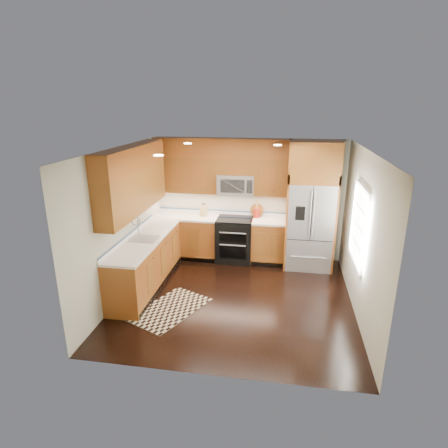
% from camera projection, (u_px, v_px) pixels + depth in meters
% --- Properties ---
extents(ground, '(4.00, 4.00, 0.00)m').
position_uv_depth(ground, '(235.00, 298.00, 6.61)').
color(ground, black).
rests_on(ground, ground).
extents(wall_back, '(4.00, 0.02, 2.60)m').
position_uv_depth(wall_back, '(249.00, 199.00, 8.08)').
color(wall_back, '#B4B7A4').
rests_on(wall_back, ground).
extents(wall_left, '(0.02, 4.00, 2.60)m').
position_uv_depth(wall_left, '(123.00, 222.00, 6.52)').
color(wall_left, '#B4B7A4').
rests_on(wall_left, ground).
extents(wall_right, '(0.02, 4.00, 2.60)m').
position_uv_depth(wall_right, '(362.00, 235.00, 5.89)').
color(wall_right, '#B4B7A4').
rests_on(wall_right, ground).
extents(window, '(0.04, 1.10, 1.30)m').
position_uv_depth(window, '(359.00, 225.00, 6.05)').
color(window, white).
rests_on(window, ground).
extents(base_cabinets, '(2.85, 3.00, 0.90)m').
position_uv_depth(base_cabinets, '(181.00, 251.00, 7.51)').
color(base_cabinets, '#92401C').
rests_on(base_cabinets, ground).
extents(countertop, '(2.86, 3.01, 0.04)m').
position_uv_depth(countertop, '(189.00, 227.00, 7.45)').
color(countertop, white).
rests_on(countertop, base_cabinets).
extents(upper_cabinets, '(2.85, 3.00, 1.15)m').
position_uv_depth(upper_cabinets, '(185.00, 172.00, 7.18)').
color(upper_cabinets, brown).
rests_on(upper_cabinets, ground).
extents(range, '(0.76, 0.67, 0.95)m').
position_uv_depth(range, '(235.00, 240.00, 8.07)').
color(range, black).
rests_on(range, ground).
extents(microwave, '(0.76, 0.40, 0.42)m').
position_uv_depth(microwave, '(236.00, 184.00, 7.82)').
color(microwave, '#B2B2B7').
rests_on(microwave, ground).
extents(refrigerator, '(0.98, 0.75, 2.60)m').
position_uv_depth(refrigerator, '(311.00, 206.00, 7.53)').
color(refrigerator, '#B2B2B7').
rests_on(refrigerator, ground).
extents(sink_faucet, '(0.54, 0.44, 0.37)m').
position_uv_depth(sink_faucet, '(143.00, 235.00, 6.79)').
color(sink_faucet, '#B2B2B7').
rests_on(sink_faucet, countertop).
extents(rug, '(1.28, 1.54, 0.01)m').
position_uv_depth(rug, '(170.00, 309.00, 6.25)').
color(rug, black).
rests_on(rug, ground).
extents(knife_block, '(0.15, 0.17, 0.28)m').
position_uv_depth(knife_block, '(204.00, 211.00, 8.12)').
color(knife_block, tan).
rests_on(knife_block, countertop).
extents(utensil_crock, '(0.15, 0.15, 0.38)m').
position_uv_depth(utensil_crock, '(257.00, 211.00, 7.99)').
color(utensil_crock, maroon).
rests_on(utensil_crock, countertop).
extents(cutting_board, '(0.31, 0.31, 0.02)m').
position_uv_depth(cutting_board, '(257.00, 216.00, 8.10)').
color(cutting_board, brown).
rests_on(cutting_board, countertop).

